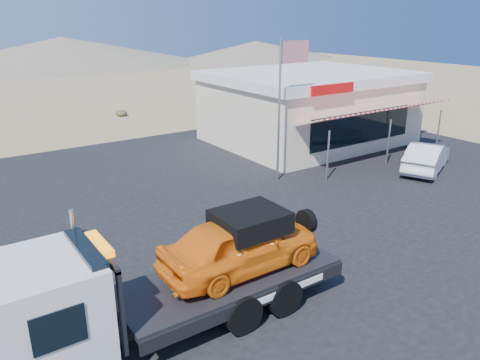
% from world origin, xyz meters
% --- Properties ---
extents(ground, '(120.00, 120.00, 0.00)m').
position_xyz_m(ground, '(0.00, 0.00, 0.00)').
color(ground, '#8F7851').
rests_on(ground, ground).
extents(asphalt_lot, '(32.00, 24.00, 0.02)m').
position_xyz_m(asphalt_lot, '(2.00, 3.00, 0.01)').
color(asphalt_lot, black).
rests_on(asphalt_lot, ground).
extents(tow_truck, '(7.90, 2.34, 2.64)m').
position_xyz_m(tow_truck, '(-3.71, -2.19, 1.42)').
color(tow_truck, black).
rests_on(tow_truck, asphalt_lot).
extents(white_sedan, '(4.26, 2.91, 1.33)m').
position_xyz_m(white_sedan, '(11.19, 1.64, 0.69)').
color(white_sedan, silver).
rests_on(white_sedan, asphalt_lot).
extents(jerky_store, '(10.40, 9.97, 3.90)m').
position_xyz_m(jerky_store, '(10.50, 8.97, 1.99)').
color(jerky_store, beige).
rests_on(jerky_store, asphalt_lot).
extents(flagpole, '(1.55, 0.10, 6.00)m').
position_xyz_m(flagpole, '(4.93, 4.50, 3.76)').
color(flagpole, '#99999E').
rests_on(flagpole, asphalt_lot).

